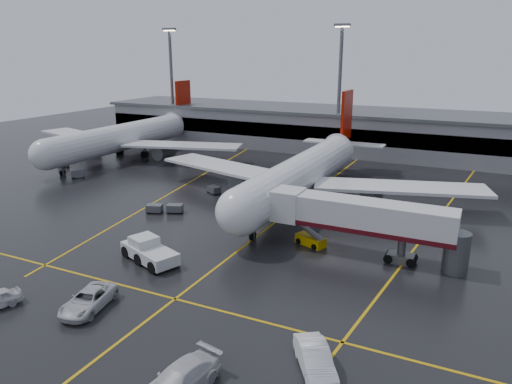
% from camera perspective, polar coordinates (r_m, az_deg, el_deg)
% --- Properties ---
extents(ground, '(220.00, 220.00, 0.00)m').
position_cam_1_polar(ground, '(60.06, 2.55, -3.42)').
color(ground, black).
rests_on(ground, ground).
extents(apron_line_centre, '(0.25, 90.00, 0.02)m').
position_cam_1_polar(apron_line_centre, '(60.05, 2.55, -3.41)').
color(apron_line_centre, gold).
rests_on(apron_line_centre, ground).
extents(apron_line_stop, '(60.00, 0.25, 0.02)m').
position_cam_1_polar(apron_line_stop, '(42.45, -9.59, -12.41)').
color(apron_line_stop, gold).
rests_on(apron_line_stop, ground).
extents(apron_line_left, '(9.99, 69.35, 0.02)m').
position_cam_1_polar(apron_line_left, '(77.68, -8.13, 1.03)').
color(apron_line_left, gold).
rests_on(apron_line_left, ground).
extents(apron_line_right, '(7.57, 69.64, 0.02)m').
position_cam_1_polar(apron_line_right, '(65.36, 20.84, -2.84)').
color(apron_line_right, gold).
rests_on(apron_line_right, ground).
extents(terminal, '(122.00, 19.00, 8.60)m').
position_cam_1_polar(terminal, '(103.61, 13.23, 7.02)').
color(terminal, gray).
rests_on(terminal, ground).
extents(light_mast_left, '(3.00, 1.20, 25.45)m').
position_cam_1_polar(light_mast_left, '(115.70, -10.00, 13.19)').
color(light_mast_left, '#595B60').
rests_on(light_mast_left, ground).
extents(light_mast_mid, '(3.00, 1.20, 25.45)m').
position_cam_1_polar(light_mast_mid, '(98.03, 9.91, 12.68)').
color(light_mast_mid, '#595B60').
rests_on(light_mast_mid, ground).
extents(main_airliner, '(48.80, 45.60, 14.10)m').
position_cam_1_polar(main_airliner, '(67.51, 5.87, 2.47)').
color(main_airliner, silver).
rests_on(main_airliner, ground).
extents(second_airliner, '(48.80, 45.60, 14.10)m').
position_cam_1_polar(second_airliner, '(99.04, -15.13, 6.41)').
color(second_airliner, silver).
rests_on(second_airliner, ground).
extents(jet_bridge, '(19.90, 3.40, 6.05)m').
position_cam_1_polar(jet_bridge, '(49.89, 12.46, -3.18)').
color(jet_bridge, silver).
rests_on(jet_bridge, ground).
extents(pushback_tractor, '(7.43, 5.07, 2.47)m').
position_cam_1_polar(pushback_tractor, '(49.71, -12.63, -6.91)').
color(pushback_tractor, silver).
rests_on(pushback_tractor, ground).
extents(belt_loader, '(3.66, 2.56, 2.14)m').
position_cam_1_polar(belt_loader, '(52.84, 6.50, -5.72)').
color(belt_loader, '#CFA303').
rests_on(belt_loader, ground).
extents(service_van_a, '(3.73, 6.14, 1.59)m').
position_cam_1_polar(service_van_a, '(42.36, -19.29, -12.01)').
color(service_van_a, silver).
rests_on(service_van_a, ground).
extents(service_van_b, '(3.54, 6.33, 1.73)m').
position_cam_1_polar(service_van_b, '(32.02, -9.09, -21.15)').
color(service_van_b, silver).
rests_on(service_van_b, ground).
extents(service_van_c, '(4.51, 5.50, 1.76)m').
position_cam_1_polar(service_van_c, '(33.49, 7.03, -19.15)').
color(service_van_c, white).
rests_on(service_van_c, ground).
extents(baggage_cart_a, '(2.34, 1.95, 1.12)m').
position_cam_1_polar(baggage_cart_a, '(63.64, -9.61, -1.89)').
color(baggage_cart_a, '#595B60').
rests_on(baggage_cart_a, ground).
extents(baggage_cart_b, '(2.31, 1.88, 1.12)m').
position_cam_1_polar(baggage_cart_b, '(64.12, -11.97, -1.89)').
color(baggage_cart_b, '#595B60').
rests_on(baggage_cart_b, ground).
extents(baggage_cart_c, '(2.38, 2.09, 1.12)m').
position_cam_1_polar(baggage_cart_c, '(71.52, -5.02, 0.31)').
color(baggage_cart_c, '#595B60').
rests_on(baggage_cart_c, ground).
extents(baggage_cart_d, '(2.25, 1.74, 1.12)m').
position_cam_1_polar(baggage_cart_d, '(94.48, -21.94, 3.12)').
color(baggage_cart_d, '#595B60').
rests_on(baggage_cart_d, ground).
extents(baggage_cart_e, '(2.36, 2.30, 1.12)m').
position_cam_1_polar(baggage_cart_e, '(85.62, -20.40, 2.01)').
color(baggage_cart_e, '#595B60').
rests_on(baggage_cart_e, ground).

